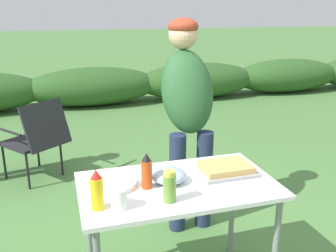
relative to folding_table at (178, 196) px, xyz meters
name	(u,v)px	position (x,y,z in m)	size (l,w,h in m)	color
shrub_hedge	(92,87)	(0.00, 4.89, -0.32)	(14.40, 0.90, 0.68)	#2D5623
folding_table	(178,196)	(0.00, 0.00, 0.00)	(1.10, 0.64, 0.74)	white
food_tray	(226,169)	(0.32, 0.05, 0.10)	(0.33, 0.25, 0.06)	#9E9EA3
plate_stack	(114,184)	(-0.35, 0.07, 0.09)	(0.25, 0.25, 0.03)	white
mixing_bowl	(169,176)	(-0.04, 0.03, 0.12)	(0.20, 0.20, 0.08)	#99B2CC
paper_cup_stack	(119,199)	(-0.36, -0.18, 0.13)	(0.08, 0.08, 0.11)	white
hot_sauce_bottle	(147,172)	(-0.18, 0.00, 0.17)	(0.06, 0.06, 0.20)	#CC4214
mustard_bottle	(97,190)	(-0.46, -0.15, 0.18)	(0.06, 0.06, 0.21)	yellow
relish_jar	(170,186)	(-0.10, -0.18, 0.16)	(0.07, 0.07, 0.17)	olive
standing_person_in_red_jacket	(187,103)	(0.33, 0.78, 0.33)	(0.41, 0.51, 1.61)	#232D4C
camp_chair_green_behind_table	(37,136)	(-0.84, 1.92, -0.20)	(0.72, 0.75, 0.83)	#232328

